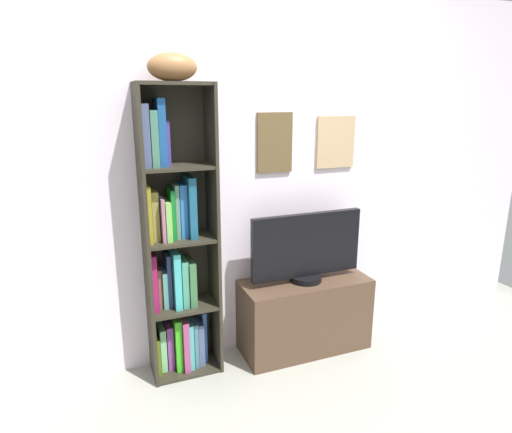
{
  "coord_description": "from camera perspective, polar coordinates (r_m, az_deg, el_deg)",
  "views": [
    {
      "loc": [
        -1.05,
        -1.58,
        1.74
      ],
      "look_at": [
        -0.1,
        0.85,
        1.03
      ],
      "focal_mm": 30.88,
      "sensor_mm": 36.0,
      "label": 1
    }
  ],
  "objects": [
    {
      "name": "back_wall",
      "position": [
        2.96,
        -0.16,
        5.08
      ],
      "size": [
        4.8,
        0.08,
        2.44
      ],
      "color": "silver",
      "rests_on": "ground"
    },
    {
      "name": "bookshelf",
      "position": [
        2.78,
        -10.4,
        -4.32
      ],
      "size": [
        0.44,
        0.26,
        1.83
      ],
      "color": "#2C281D",
      "rests_on": "ground"
    },
    {
      "name": "football",
      "position": [
        2.6,
        -10.79,
        18.48
      ],
      "size": [
        0.28,
        0.17,
        0.15
      ],
      "primitive_type": "ellipsoid",
      "rotation": [
        0.0,
        0.0,
        -0.04
      ],
      "color": "#926138",
      "rests_on": "bookshelf"
    },
    {
      "name": "television",
      "position": [
        3.0,
        6.58,
        -4.08
      ],
      "size": [
        0.79,
        0.22,
        0.48
      ],
      "color": "black",
      "rests_on": "tv_stand"
    },
    {
      "name": "tv_stand",
      "position": [
        3.2,
        6.32,
        -12.52
      ],
      "size": [
        0.9,
        0.37,
        0.52
      ],
      "color": "#4C3727",
      "rests_on": "ground"
    }
  ]
}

